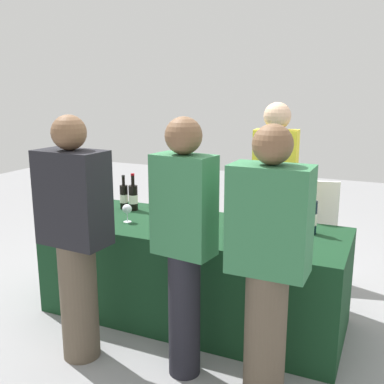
{
  "coord_description": "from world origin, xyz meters",
  "views": [
    {
      "loc": [
        1.31,
        -2.91,
        1.72
      ],
      "look_at": [
        0.0,
        0.0,
        0.98
      ],
      "focal_mm": 42.25,
      "sensor_mm": 36.0,
      "label": 1
    }
  ],
  "objects_px": {
    "wine_bottle_2": "(242,211)",
    "server_pouring": "(274,191)",
    "wine_glass_2": "(279,224)",
    "guest_2": "(268,261)",
    "wine_glass_1": "(204,217)",
    "menu_board": "(304,230)",
    "guest_0": "(75,234)",
    "guest_1": "(184,240)",
    "wine_bottle_0": "(124,197)",
    "wine_bottle_3": "(292,214)",
    "wine_bottle_4": "(312,217)",
    "wine_bottle_1": "(133,197)",
    "wine_glass_0": "(127,209)"
  },
  "relations": [
    {
      "from": "wine_bottle_2",
      "to": "server_pouring",
      "type": "height_order",
      "value": "server_pouring"
    },
    {
      "from": "wine_glass_2",
      "to": "guest_2",
      "type": "distance_m",
      "value": 0.64
    },
    {
      "from": "wine_glass_1",
      "to": "menu_board",
      "type": "xyz_separation_m",
      "value": [
        0.5,
        1.15,
        -0.37
      ]
    },
    {
      "from": "guest_0",
      "to": "guest_1",
      "type": "relative_size",
      "value": 1.0
    },
    {
      "from": "wine_bottle_0",
      "to": "wine_glass_2",
      "type": "bearing_deg",
      "value": -10.65
    },
    {
      "from": "wine_bottle_3",
      "to": "server_pouring",
      "type": "bearing_deg",
      "value": 118.28
    },
    {
      "from": "guest_0",
      "to": "guest_1",
      "type": "distance_m",
      "value": 0.7
    },
    {
      "from": "guest_1",
      "to": "wine_glass_2",
      "type": "bearing_deg",
      "value": 62.98
    },
    {
      "from": "wine_bottle_4",
      "to": "guest_0",
      "type": "distance_m",
      "value": 1.58
    },
    {
      "from": "wine_bottle_3",
      "to": "wine_bottle_1",
      "type": "bearing_deg",
      "value": 179.99
    },
    {
      "from": "wine_bottle_4",
      "to": "wine_glass_0",
      "type": "xyz_separation_m",
      "value": [
        -1.31,
        -0.29,
        -0.02
      ]
    },
    {
      "from": "guest_0",
      "to": "wine_glass_2",
      "type": "bearing_deg",
      "value": 36.31
    },
    {
      "from": "server_pouring",
      "to": "guest_2",
      "type": "bearing_deg",
      "value": 98.92
    },
    {
      "from": "wine_bottle_1",
      "to": "guest_1",
      "type": "relative_size",
      "value": 0.2
    },
    {
      "from": "wine_bottle_4",
      "to": "wine_glass_1",
      "type": "height_order",
      "value": "wine_bottle_4"
    },
    {
      "from": "wine_bottle_3",
      "to": "server_pouring",
      "type": "xyz_separation_m",
      "value": [
        -0.25,
        0.46,
        0.04
      ]
    },
    {
      "from": "guest_2",
      "to": "menu_board",
      "type": "height_order",
      "value": "guest_2"
    },
    {
      "from": "guest_0",
      "to": "guest_2",
      "type": "relative_size",
      "value": 1.01
    },
    {
      "from": "wine_glass_1",
      "to": "guest_2",
      "type": "xyz_separation_m",
      "value": [
        0.62,
        -0.62,
        -0.0
      ]
    },
    {
      "from": "wine_glass_2",
      "to": "guest_2",
      "type": "xyz_separation_m",
      "value": [
        0.09,
        -0.63,
        -0.01
      ]
    },
    {
      "from": "wine_bottle_2",
      "to": "wine_glass_1",
      "type": "bearing_deg",
      "value": -139.61
    },
    {
      "from": "wine_glass_2",
      "to": "guest_2",
      "type": "bearing_deg",
      "value": -81.55
    },
    {
      "from": "wine_bottle_0",
      "to": "wine_glass_1",
      "type": "relative_size",
      "value": 2.05
    },
    {
      "from": "menu_board",
      "to": "guest_2",
      "type": "bearing_deg",
      "value": -99.73
    },
    {
      "from": "wine_bottle_4",
      "to": "wine_glass_2",
      "type": "relative_size",
      "value": 2.16
    },
    {
      "from": "wine_bottle_1",
      "to": "wine_bottle_2",
      "type": "height_order",
      "value": "wine_bottle_2"
    },
    {
      "from": "wine_bottle_0",
      "to": "wine_bottle_1",
      "type": "height_order",
      "value": "wine_bottle_1"
    },
    {
      "from": "server_pouring",
      "to": "guest_2",
      "type": "xyz_separation_m",
      "value": [
        0.31,
        -1.35,
        -0.07
      ]
    },
    {
      "from": "wine_bottle_2",
      "to": "wine_glass_1",
      "type": "height_order",
      "value": "wine_bottle_2"
    },
    {
      "from": "wine_glass_1",
      "to": "menu_board",
      "type": "relative_size",
      "value": 0.15
    },
    {
      "from": "wine_bottle_1",
      "to": "wine_bottle_0",
      "type": "bearing_deg",
      "value": -179.21
    },
    {
      "from": "wine_bottle_2",
      "to": "wine_glass_0",
      "type": "distance_m",
      "value": 0.85
    },
    {
      "from": "wine_bottle_1",
      "to": "server_pouring",
      "type": "relative_size",
      "value": 0.19
    },
    {
      "from": "server_pouring",
      "to": "wine_bottle_4",
      "type": "bearing_deg",
      "value": 124.31
    },
    {
      "from": "wine_bottle_3",
      "to": "wine_glass_1",
      "type": "bearing_deg",
      "value": -154.4
    },
    {
      "from": "wine_bottle_2",
      "to": "wine_glass_0",
      "type": "bearing_deg",
      "value": -164.37
    },
    {
      "from": "guest_1",
      "to": "menu_board",
      "type": "relative_size",
      "value": 1.71
    },
    {
      "from": "wine_bottle_3",
      "to": "wine_glass_2",
      "type": "bearing_deg",
      "value": -97.44
    },
    {
      "from": "wine_bottle_1",
      "to": "wine_bottle_2",
      "type": "xyz_separation_m",
      "value": [
        0.96,
        -0.09,
        0.01
      ]
    },
    {
      "from": "wine_bottle_4",
      "to": "wine_glass_1",
      "type": "distance_m",
      "value": 0.74
    },
    {
      "from": "server_pouring",
      "to": "guest_1",
      "type": "bearing_deg",
      "value": 77.43
    },
    {
      "from": "wine_bottle_2",
      "to": "menu_board",
      "type": "height_order",
      "value": "wine_bottle_2"
    },
    {
      "from": "wine_bottle_1",
      "to": "wine_bottle_3",
      "type": "xyz_separation_m",
      "value": [
        1.31,
        -0.0,
        0.01
      ]
    },
    {
      "from": "wine_glass_0",
      "to": "menu_board",
      "type": "height_order",
      "value": "menu_board"
    },
    {
      "from": "wine_glass_0",
      "to": "guest_1",
      "type": "bearing_deg",
      "value": -36.43
    },
    {
      "from": "wine_bottle_4",
      "to": "guest_1",
      "type": "bearing_deg",
      "value": -125.63
    },
    {
      "from": "wine_bottle_3",
      "to": "wine_glass_2",
      "type": "distance_m",
      "value": 0.26
    },
    {
      "from": "server_pouring",
      "to": "guest_1",
      "type": "distance_m",
      "value": 1.33
    },
    {
      "from": "guest_2",
      "to": "wine_bottle_0",
      "type": "bearing_deg",
      "value": 149.54
    },
    {
      "from": "wine_bottle_4",
      "to": "guest_0",
      "type": "bearing_deg",
      "value": -143.92
    }
  ]
}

